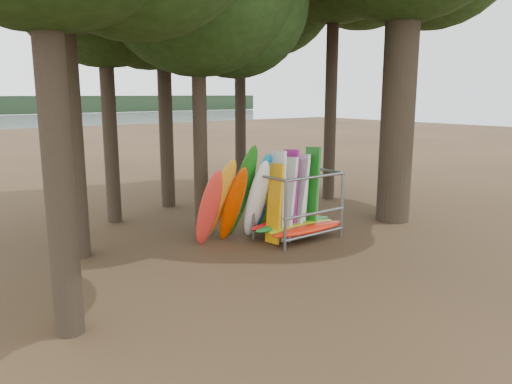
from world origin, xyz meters
TOP-DOWN VIEW (x-y plane):
  - ground at (0.00, 0.00)m, footprint 120.00×120.00m
  - kayak_row at (-0.79, 1.26)m, footprint 3.57×1.84m
  - storage_rack at (0.49, 0.40)m, footprint 3.05×1.58m

SIDE VIEW (x-z plane):
  - ground at x=0.00m, z-range 0.00..0.00m
  - storage_rack at x=0.49m, z-range -0.43..2.41m
  - kayak_row at x=-0.79m, z-range -0.26..2.87m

